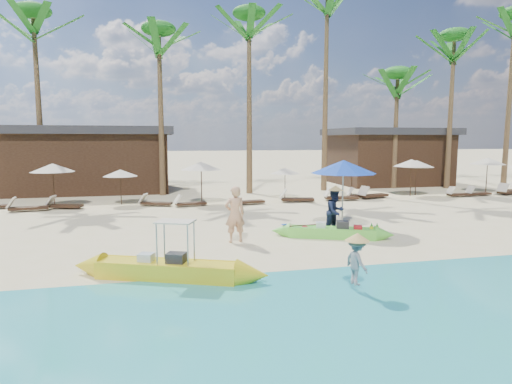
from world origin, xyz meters
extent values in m
plane|color=beige|center=(0.00, 0.00, 0.00)|extent=(240.00, 240.00, 0.00)
cube|color=tan|center=(0.00, -5.00, 0.00)|extent=(240.00, 4.50, 0.01)
cube|color=#60D340|center=(2.33, 0.88, 0.18)|extent=(3.02, 1.74, 0.36)
cube|color=white|center=(2.33, 0.88, 0.20)|extent=(2.56, 1.42, 0.16)
cube|color=#262628|center=(2.68, 0.73, 0.45)|extent=(0.52, 0.47, 0.33)
cube|color=silver|center=(2.00, 1.07, 0.41)|extent=(0.42, 0.39, 0.27)
cube|color=#B3171F|center=(3.14, 0.49, 0.38)|extent=(0.35, 0.33, 0.21)
cylinder|color=#B3171F|center=(1.47, 1.29, 0.32)|extent=(0.21, 0.21, 0.09)
cylinder|color=#262628|center=(1.21, 1.30, 0.32)|extent=(0.19, 0.19, 0.08)
sphere|color=#C4C37A|center=(0.97, 1.45, 0.36)|extent=(0.17, 0.17, 0.17)
cylinder|color=yellow|center=(3.63, 0.42, 0.36)|extent=(0.13, 0.13, 0.17)
cylinder|color=yellow|center=(3.80, 0.35, 0.36)|extent=(0.13, 0.13, 0.17)
cube|color=yellow|center=(-3.44, -2.40, 0.21)|extent=(3.58, 2.05, 0.43)
cube|color=white|center=(-3.44, -2.40, 0.24)|extent=(3.04, 1.67, 0.19)
cube|color=#262628|center=(-3.23, -2.48, 0.50)|extent=(0.55, 0.51, 0.34)
cube|color=silver|center=(-3.96, -2.18, 0.48)|extent=(0.45, 0.43, 0.29)
cube|color=beige|center=(-3.23, -2.48, 1.46)|extent=(1.07, 0.92, 0.03)
imported|color=tan|center=(-1.12, 1.01, 0.96)|extent=(0.74, 0.53, 1.92)
imported|color=#131B35|center=(2.66, 1.37, 0.85)|extent=(1.01, 0.92, 1.69)
imported|color=gray|center=(0.72, -4.33, 0.72)|extent=(0.53, 0.76, 1.08)
cylinder|color=#99999E|center=(3.30, 2.16, 1.31)|extent=(0.06, 0.06, 2.61)
cone|color=#123BAF|center=(3.30, 2.16, 2.43)|extent=(2.50, 2.50, 0.51)
cylinder|color=#372416|center=(-8.90, 10.71, 1.09)|extent=(0.05, 0.05, 2.18)
cone|color=beige|center=(-8.90, 10.71, 2.03)|extent=(2.18, 2.18, 0.44)
cube|color=#372416|center=(-9.78, 9.47, 0.15)|extent=(1.79, 0.70, 0.12)
cube|color=beige|center=(-10.55, 9.41, 0.46)|extent=(0.43, 0.59, 0.51)
cylinder|color=#372416|center=(-5.59, 10.74, 0.91)|extent=(0.05, 0.05, 1.83)
cone|color=beige|center=(-5.59, 10.74, 1.70)|extent=(1.83, 1.83, 0.37)
cube|color=#372416|center=(-8.21, 9.83, 0.15)|extent=(1.73, 0.94, 0.12)
cube|color=beige|center=(-8.92, 10.02, 0.44)|extent=(0.50, 0.61, 0.48)
cube|color=#372416|center=(-3.75, 9.76, 0.14)|extent=(1.68, 1.02, 0.11)
cube|color=beige|center=(-4.42, 10.00, 0.42)|extent=(0.51, 0.61, 0.47)
cylinder|color=#372416|center=(-1.35, 10.05, 1.11)|extent=(0.06, 0.06, 2.22)
cone|color=beige|center=(-1.35, 10.05, 2.07)|extent=(2.22, 2.22, 0.44)
cube|color=#372416|center=(-1.98, 9.28, 0.14)|extent=(1.65, 0.76, 0.11)
cube|color=beige|center=(-2.67, 9.16, 0.42)|extent=(0.43, 0.56, 0.46)
cylinder|color=#372416|center=(3.67, 11.08, 0.88)|extent=(0.04, 0.04, 1.76)
cone|color=beige|center=(3.67, 11.08, 1.64)|extent=(1.76, 1.76, 0.35)
cube|color=#372416|center=(1.09, 9.20, 0.15)|extent=(1.73, 0.80, 0.12)
cube|color=beige|center=(0.37, 9.08, 0.44)|extent=(0.45, 0.59, 0.49)
cube|color=#372416|center=(3.92, 9.47, 0.16)|extent=(1.88, 0.93, 0.13)
cube|color=beige|center=(3.14, 9.63, 0.48)|extent=(0.51, 0.65, 0.53)
cylinder|color=#372416|center=(7.69, 10.57, 0.90)|extent=(0.04, 0.04, 1.79)
cone|color=beige|center=(7.69, 10.57, 1.67)|extent=(1.79, 1.79, 0.36)
cube|color=#372416|center=(6.56, 9.49, 0.16)|extent=(1.90, 0.83, 0.13)
cube|color=beige|center=(5.76, 9.60, 0.49)|extent=(0.49, 0.64, 0.54)
cube|color=#372416|center=(8.11, 9.99, 0.15)|extent=(1.72, 0.79, 0.12)
cube|color=beige|center=(7.39, 10.11, 0.44)|extent=(0.45, 0.59, 0.48)
cylinder|color=#372416|center=(11.51, 10.33, 1.10)|extent=(0.05, 0.05, 2.20)
cone|color=beige|center=(11.51, 10.33, 2.04)|extent=(2.20, 2.20, 0.44)
cube|color=#372416|center=(8.79, 9.89, 0.17)|extent=(1.99, 1.16, 0.13)
cube|color=beige|center=(8.00, 9.63, 0.50)|extent=(0.59, 0.71, 0.55)
cylinder|color=#372416|center=(12.04, 10.62, 1.06)|extent=(0.05, 0.05, 2.12)
cone|color=beige|center=(12.04, 10.62, 1.98)|extent=(2.12, 2.12, 0.42)
cube|color=#372416|center=(14.31, 9.39, 0.14)|extent=(1.58, 0.55, 0.11)
cube|color=beige|center=(13.62, 9.37, 0.41)|extent=(0.36, 0.52, 0.46)
cube|color=#372416|center=(15.70, 9.47, 0.14)|extent=(1.60, 0.63, 0.11)
cube|color=beige|center=(15.01, 9.41, 0.41)|extent=(0.39, 0.53, 0.46)
cylinder|color=#372416|center=(17.40, 10.83, 1.12)|extent=(0.06, 0.06, 2.23)
cone|color=beige|center=(17.40, 10.83, 2.07)|extent=(2.23, 2.23, 0.45)
cube|color=#372416|center=(18.09, 9.63, 0.16)|extent=(1.96, 1.20, 0.13)
cube|color=beige|center=(17.32, 9.35, 0.49)|extent=(0.60, 0.71, 0.54)
cube|color=beige|center=(19.02, 10.57, 0.44)|extent=(0.43, 0.58, 0.48)
cone|color=brown|center=(-10.45, 15.08, 5.45)|extent=(0.40, 0.40, 10.89)
ellipsoid|color=#1D6F1B|center=(-10.45, 15.08, 10.89)|extent=(2.08, 2.08, 0.88)
cone|color=brown|center=(-3.36, 14.27, 5.04)|extent=(0.40, 0.40, 10.08)
ellipsoid|color=#1D6F1B|center=(-3.36, 14.27, 10.08)|extent=(2.08, 2.08, 0.88)
cone|color=brown|center=(2.15, 14.01, 5.63)|extent=(0.40, 0.40, 11.26)
ellipsoid|color=#1D6F1B|center=(2.15, 14.01, 11.26)|extent=(2.08, 2.08, 0.88)
cone|color=brown|center=(7.45, 14.38, 6.58)|extent=(0.40, 0.40, 13.16)
cone|color=brown|center=(12.84, 14.52, 4.04)|extent=(0.40, 0.40, 8.07)
ellipsoid|color=#1D6F1B|center=(12.84, 14.52, 8.07)|extent=(2.08, 2.08, 0.88)
cone|color=brown|center=(16.57, 13.68, 5.32)|extent=(0.40, 0.40, 10.64)
ellipsoid|color=#1D6F1B|center=(16.57, 13.68, 10.64)|extent=(2.08, 2.08, 0.88)
cone|color=brown|center=(21.07, 13.33, 6.13)|extent=(0.40, 0.40, 12.26)
cube|color=#372416|center=(-8.00, 17.50, 1.90)|extent=(10.00, 6.00, 3.80)
cube|color=#2D2D33|center=(-8.00, 17.50, 4.05)|extent=(10.80, 6.60, 0.50)
cube|color=#372416|center=(14.00, 17.50, 1.90)|extent=(8.00, 6.00, 3.80)
cube|color=#2D2D33|center=(14.00, 17.50, 4.05)|extent=(8.80, 6.60, 0.50)
camera|label=1|loc=(-3.61, -13.00, 3.47)|focal=30.00mm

